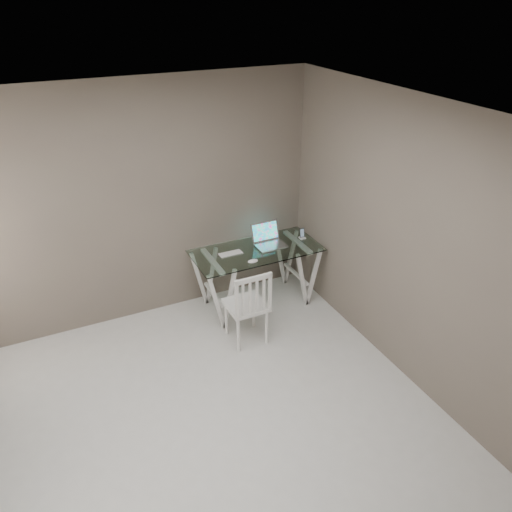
% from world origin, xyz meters
% --- Properties ---
extents(room, '(4.50, 4.52, 2.71)m').
position_xyz_m(room, '(-0.06, 0.02, 1.72)').
color(room, beige).
rests_on(room, ground).
extents(desk, '(1.50, 0.70, 0.75)m').
position_xyz_m(desk, '(1.20, 1.82, 0.38)').
color(desk, silver).
rests_on(desk, ground).
extents(chair, '(0.42, 0.42, 0.90)m').
position_xyz_m(chair, '(0.80, 1.18, 0.50)').
color(chair, silver).
rests_on(chair, ground).
extents(laptop, '(0.35, 0.32, 0.24)m').
position_xyz_m(laptop, '(1.39, 1.90, 0.80)').
color(laptop, '#BAB9BE').
rests_on(laptop, desk).
extents(keyboard, '(0.29, 0.12, 0.01)m').
position_xyz_m(keyboard, '(0.89, 1.86, 0.75)').
color(keyboard, silver).
rests_on(keyboard, desk).
extents(mouse, '(0.12, 0.07, 0.04)m').
position_xyz_m(mouse, '(1.03, 1.57, 0.77)').
color(mouse, white).
rests_on(mouse, desk).
extents(phone_dock, '(0.07, 0.07, 0.13)m').
position_xyz_m(phone_dock, '(1.83, 1.86, 0.78)').
color(phone_dock, white).
rests_on(phone_dock, desk).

